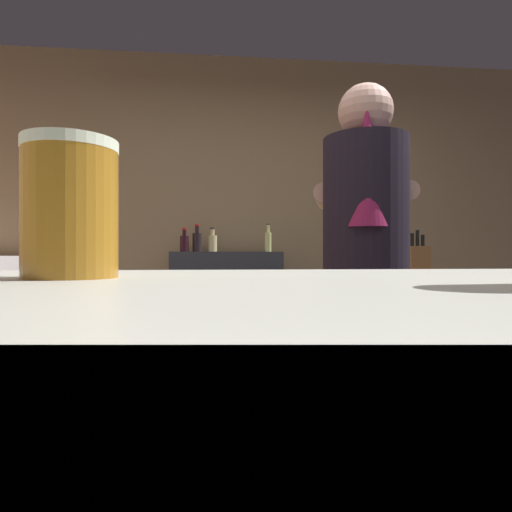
{
  "coord_description": "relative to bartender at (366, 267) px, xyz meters",
  "views": [
    {
      "loc": [
        -0.31,
        -1.42,
        1.06
      ],
      "look_at": [
        -0.24,
        -0.75,
        1.06
      ],
      "focal_mm": 30.53,
      "sensor_mm": 36.0,
      "label": 1
    }
  ],
  "objects": [
    {
      "name": "bottle_olive_oil",
      "position": [
        -0.18,
        1.62,
        0.16
      ],
      "size": [
        0.05,
        0.05,
        0.22
      ],
      "color": "#CCD37C",
      "rests_on": "back_shelf"
    },
    {
      "name": "wall_back",
      "position": [
        -0.31,
        1.93,
        0.33
      ],
      "size": [
        5.2,
        0.1,
        2.7
      ],
      "primitive_type": "cube",
      "color": "#99805D",
      "rests_on": "ground"
    },
    {
      "name": "bottle_hot_sauce",
      "position": [
        -0.6,
        1.72,
        0.15
      ],
      "size": [
        0.07,
        0.07,
        0.19
      ],
      "color": "#D3C585",
      "rests_on": "back_shelf"
    },
    {
      "name": "back_shelf",
      "position": [
        -0.5,
        1.65,
        -0.47
      ],
      "size": [
        0.83,
        0.36,
        1.09
      ],
      "primitive_type": "cube",
      "color": "#31353F",
      "rests_on": "ground"
    },
    {
      "name": "bottle_soy",
      "position": [
        -0.81,
        1.65,
        0.14
      ],
      "size": [
        0.07,
        0.07,
        0.18
      ],
      "color": "black",
      "rests_on": "back_shelf"
    },
    {
      "name": "knife_block",
      "position": [
        0.41,
        0.39,
        -0.0
      ],
      "size": [
        0.1,
        0.08,
        0.28
      ],
      "color": "brown",
      "rests_on": "prep_counter"
    },
    {
      "name": "prep_counter",
      "position": [
        0.04,
        0.46,
        -0.56
      ],
      "size": [
        2.1,
        0.6,
        0.91
      ],
      "primitive_type": "cube",
      "color": "#4C4725",
      "rests_on": "ground"
    },
    {
      "name": "chefs_knife",
      "position": [
        0.28,
        0.41,
        -0.1
      ],
      "size": [
        0.24,
        0.06,
        0.01
      ],
      "primitive_type": "cube",
      "rotation": [
        0.0,
        0.0,
        -0.1
      ],
      "color": "silver",
      "rests_on": "prep_counter"
    },
    {
      "name": "bottle_vinegar",
      "position": [
        -0.72,
        1.67,
        0.16
      ],
      "size": [
        0.07,
        0.07,
        0.21
      ],
      "color": "black",
      "rests_on": "back_shelf"
    },
    {
      "name": "bartender",
      "position": [
        0.0,
        0.0,
        0.0
      ],
      "size": [
        0.5,
        0.55,
        1.75
      ],
      "rotation": [
        0.0,
        0.0,
        1.27
      ],
      "color": "#2B373C",
      "rests_on": "ground"
    },
    {
      "name": "pint_glass_far",
      "position": [
        -0.75,
        -1.28,
        0.09
      ],
      "size": [
        0.08,
        0.08,
        0.13
      ],
      "color": "#AB7220",
      "rests_on": "bar_counter"
    },
    {
      "name": "mixing_bowl",
      "position": [
        -0.76,
        0.42,
        -0.08
      ],
      "size": [
        0.21,
        0.21,
        0.06
      ],
      "primitive_type": "cylinder",
      "color": "beige",
      "rests_on": "prep_counter"
    }
  ]
}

